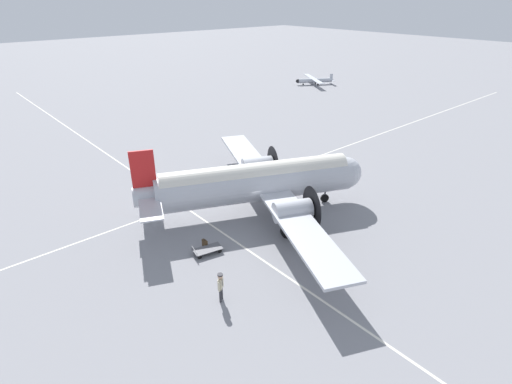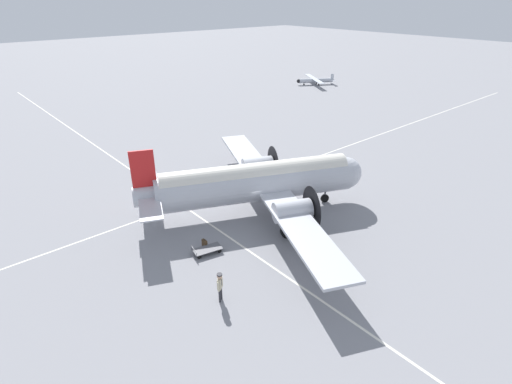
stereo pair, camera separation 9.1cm
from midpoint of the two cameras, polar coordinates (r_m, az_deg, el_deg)
The scene contains 8 objects.
ground_plane at distance 31.69m, azimuth -0.08°, elevation -2.84°, with size 300.00×300.00×0.00m, color gray.
apron_line_eastwest at distance 29.66m, azimuth -5.77°, elevation -5.21°, with size 120.00×0.16×0.01m.
apron_line_northsouth at distance 35.05m, azimuth -5.21°, elevation 0.08°, with size 0.16×120.00×0.01m.
airliner_main at distance 30.62m, azimuth 0.73°, elevation 1.52°, with size 23.61×17.77×6.02m.
crew_foreground at distance 22.66m, azimuth -5.21°, elevation -12.97°, with size 0.43×0.53×1.84m.
suitcase_near_door at distance 27.50m, azimuth -7.42°, elevation -7.36°, with size 0.45×0.19×0.64m.
baggage_cart at distance 26.98m, azimuth -7.06°, elevation -8.16°, with size 1.31×2.04×0.56m.
light_aircraft_distant at distance 79.44m, azimuth 8.24°, elevation 15.53°, with size 8.91×7.05×1.90m.
Camera 1 is at (-20.92, 18.07, 15.50)m, focal length 28.00 mm.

